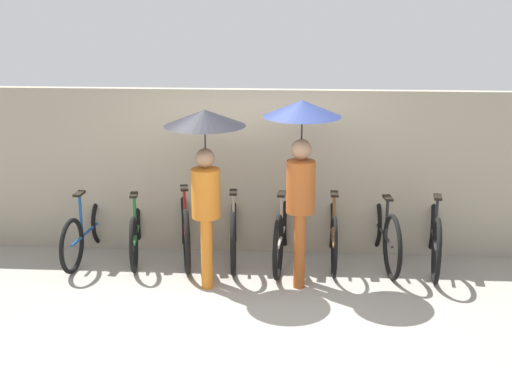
% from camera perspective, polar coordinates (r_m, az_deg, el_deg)
% --- Properties ---
extents(ground_plane, '(30.00, 30.00, 0.00)m').
position_cam_1_polar(ground_plane, '(7.53, -0.54, -9.71)').
color(ground_plane, gray).
extents(back_wall, '(12.26, 0.12, 2.07)m').
position_cam_1_polar(back_wall, '(8.90, 0.30, 1.60)').
color(back_wall, gray).
rests_on(back_wall, ground).
extents(parked_bicycle_0, '(0.44, 1.67, 1.04)m').
position_cam_1_polar(parked_bicycle_0, '(9.13, -13.31, -2.97)').
color(parked_bicycle_0, black).
rests_on(parked_bicycle_0, ground).
extents(parked_bicycle_1, '(0.44, 1.66, 1.05)m').
position_cam_1_polar(parked_bicycle_1, '(9.04, -9.50, -2.92)').
color(parked_bicycle_1, black).
rests_on(parked_bicycle_1, ground).
extents(parked_bicycle_2, '(0.52, 1.73, 1.04)m').
position_cam_1_polar(parked_bicycle_2, '(8.88, -5.72, -2.80)').
color(parked_bicycle_2, black).
rests_on(parked_bicycle_2, ground).
extents(parked_bicycle_3, '(0.44, 1.76, 0.99)m').
position_cam_1_polar(parked_bicycle_3, '(8.82, -1.79, -2.93)').
color(parked_bicycle_3, black).
rests_on(parked_bicycle_3, ground).
extents(parked_bicycle_4, '(0.44, 1.85, 1.04)m').
position_cam_1_polar(parked_bicycle_4, '(8.73, 2.16, -3.10)').
color(parked_bicycle_4, black).
rests_on(parked_bicycle_4, ground).
extents(parked_bicycle_5, '(0.44, 1.69, 1.07)m').
position_cam_1_polar(parked_bicycle_5, '(8.78, 6.14, -3.13)').
color(parked_bicycle_5, black).
rests_on(parked_bicycle_5, ground).
extents(parked_bicycle_6, '(0.44, 1.78, 1.03)m').
position_cam_1_polar(parked_bicycle_6, '(8.84, 10.07, -3.09)').
color(parked_bicycle_6, black).
rests_on(parked_bicycle_6, ground).
extents(parked_bicycle_7, '(0.44, 1.84, 1.00)m').
position_cam_1_polar(parked_bicycle_7, '(8.88, 14.02, -3.26)').
color(parked_bicycle_7, black).
rests_on(parked_bicycle_7, ground).
extents(pedestrian_leading, '(0.90, 0.90, 1.99)m').
position_cam_1_polar(pedestrian_leading, '(7.82, -4.09, 3.12)').
color(pedestrian_leading, '#C66B1E').
rests_on(pedestrian_leading, ground).
extents(pedestrian_center, '(0.86, 0.86, 2.09)m').
position_cam_1_polar(pedestrian_center, '(7.82, 3.65, 3.48)').
color(pedestrian_center, '#9E4C1E').
rests_on(pedestrian_center, ground).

